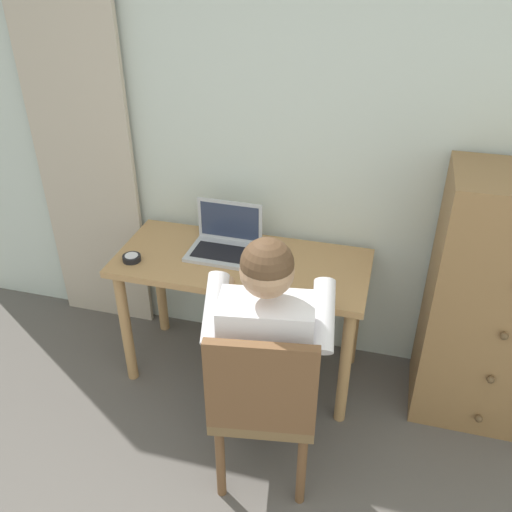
{
  "coord_description": "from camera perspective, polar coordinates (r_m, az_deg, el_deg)",
  "views": [
    {
      "loc": [
        0.23,
        -0.33,
        2.15
      ],
      "look_at": [
        -0.33,
        1.75,
        0.82
      ],
      "focal_mm": 38.47,
      "sensor_mm": 36.0,
      "label": 1
    }
  ],
  "objects": [
    {
      "name": "desk",
      "position": [
        2.76,
        -1.47,
        -2.39
      ],
      "size": [
        1.25,
        0.55,
        0.72
      ],
      "color": "tan",
      "rests_on": "ground_plane"
    },
    {
      "name": "chair",
      "position": [
        2.28,
        0.75,
        -14.75
      ],
      "size": [
        0.48,
        0.46,
        0.88
      ],
      "color": "brown",
      "rests_on": "ground_plane"
    },
    {
      "name": "person_seated",
      "position": [
        2.29,
        1.29,
        -8.32
      ],
      "size": [
        0.59,
        0.63,
        1.2
      ],
      "color": "#6B84AD",
      "rests_on": "ground_plane"
    },
    {
      "name": "dresser",
      "position": [
        2.77,
        23.9,
        -4.6
      ],
      "size": [
        0.63,
        0.47,
        1.27
      ],
      "color": "olive",
      "rests_on": "ground_plane"
    },
    {
      "name": "curtain_panel",
      "position": [
        3.13,
        -17.58,
        10.52
      ],
      "size": [
        0.58,
        0.03,
        2.19
      ],
      "primitive_type": "cube",
      "color": "#BCAD99",
      "rests_on": "ground_plane"
    },
    {
      "name": "wall_back",
      "position": [
        2.7,
        9.54,
        11.76
      ],
      "size": [
        4.8,
        0.05,
        2.5
      ],
      "primitive_type": "cube",
      "color": "silver",
      "rests_on": "ground_plane"
    },
    {
      "name": "laptop",
      "position": [
        2.75,
        -3.22,
        1.5
      ],
      "size": [
        0.34,
        0.26,
        0.24
      ],
      "color": "#B7BABF",
      "rests_on": "desk"
    },
    {
      "name": "computer_mouse",
      "position": [
        2.69,
        2.76,
        -0.12
      ],
      "size": [
        0.07,
        0.11,
        0.03
      ],
      "primitive_type": "ellipsoid",
      "rotation": [
        0.0,
        0.0,
        -0.14
      ],
      "color": "black",
      "rests_on": "desk"
    },
    {
      "name": "desk_clock",
      "position": [
        2.75,
        -12.8,
        -0.21
      ],
      "size": [
        0.09,
        0.09,
        0.03
      ],
      "color": "black",
      "rests_on": "desk"
    }
  ]
}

